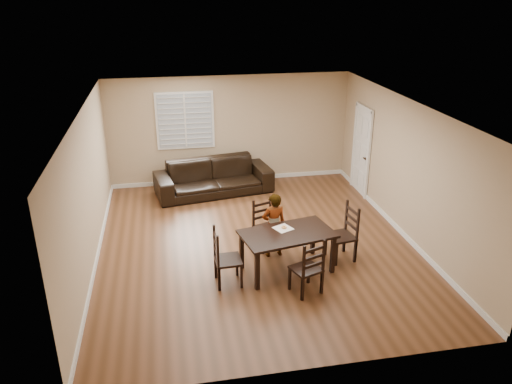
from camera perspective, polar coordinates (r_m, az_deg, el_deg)
The scene contains 11 objects.
ground at distance 9.81m, azimuth -0.02°, elevation -5.97°, with size 7.00×7.00×0.00m, color brown.
room at distance 9.25m, azimuth -0.01°, elevation 4.45°, with size 6.04×7.04×2.72m.
dining_table at distance 8.67m, azimuth 3.60°, elevation -5.19°, with size 1.73×1.19×0.74m.
chair_near at distance 9.58m, azimuth 0.88°, elevation -3.77°, with size 0.54×0.53×0.96m.
chair_far at distance 8.13m, azimuth 6.26°, elevation -8.97°, with size 0.56×0.55×0.99m.
chair_left at distance 8.38m, azimuth -4.05°, elevation -7.72°, with size 0.45×0.48×1.02m.
chair_right at distance 9.29m, azimuth 10.40°, elevation -4.74°, with size 0.52×0.54×1.06m.
child at distance 9.15m, azimuth 2.04°, elevation -3.82°, with size 0.45×0.30×1.24m, color gray.
napkin at distance 8.77m, azimuth 3.11°, elevation -4.16°, with size 0.29×0.29×0.00m, color silver.
donut at distance 8.77m, azimuth 3.23°, elevation -4.02°, with size 0.10×0.10×0.04m.
sofa at distance 12.07m, azimuth -4.87°, elevation 1.70°, with size 2.76×1.08×0.81m, color black.
Camera 1 is at (-1.58, -8.47, 4.69)m, focal length 35.00 mm.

